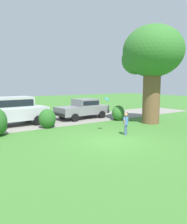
{
  "coord_description": "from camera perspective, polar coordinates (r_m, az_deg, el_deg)",
  "views": [
    {
      "loc": [
        -6.43,
        -7.78,
        2.75
      ],
      "look_at": [
        0.74,
        2.53,
        1.1
      ],
      "focal_mm": 34.19,
      "sensor_mm": 36.0,
      "label": 1
    }
  ],
  "objects": [
    {
      "name": "shrub_centre",
      "position": [
        16.35,
        6.56,
        -0.37
      ],
      "size": [
        0.99,
        1.0,
        1.14
      ],
      "color": "#33702B",
      "rests_on": "ground"
    },
    {
      "name": "parked_suv",
      "position": [
        14.95,
        -20.9,
        0.57
      ],
      "size": [
        4.81,
        2.34,
        1.92
      ],
      "color": "silver",
      "rests_on": "ground"
    },
    {
      "name": "frisbee",
      "position": [
        12.04,
        3.62,
        3.49
      ],
      "size": [
        0.31,
        0.26,
        0.24
      ],
      "color": "#337FDB"
    },
    {
      "name": "parked_sedan",
      "position": [
        17.16,
        -2.83,
        1.11
      ],
      "size": [
        4.5,
        2.3,
        1.56
      ],
      "color": "gray",
      "rests_on": "ground"
    },
    {
      "name": "driveway_strip",
      "position": [
        16.12,
        -10.78,
        -2.43
      ],
      "size": [
        28.0,
        4.4,
        0.02
      ],
      "primitive_type": "cube",
      "color": "gray",
      "rests_on": "ground"
    },
    {
      "name": "child_thrower",
      "position": [
        11.65,
        8.62,
        -2.65
      ],
      "size": [
        0.4,
        0.36,
        1.29
      ],
      "color": "#4C608C",
      "rests_on": "ground"
    },
    {
      "name": "shrub_centre_left",
      "position": [
        13.71,
        -12.15,
        -1.86
      ],
      "size": [
        1.17,
        1.01,
        1.2
      ],
      "color": "#286023",
      "rests_on": "ground"
    },
    {
      "name": "oak_tree_large",
      "position": [
        15.66,
        15.34,
        14.23
      ],
      "size": [
        4.15,
        4.1,
        6.71
      ],
      "color": "brown",
      "rests_on": "ground"
    },
    {
      "name": "ground_plane",
      "position": [
        10.46,
        4.66,
        -7.78
      ],
      "size": [
        80.0,
        80.0,
        0.0
      ],
      "primitive_type": "plane",
      "color": "#3D752D"
    }
  ]
}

